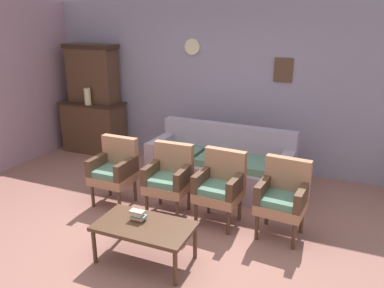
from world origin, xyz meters
The scene contains 12 objects.
ground_plane centered at (0.00, 0.00, 0.00)m, with size 7.68×7.68×0.00m, color #84564C.
wall_back_with_decor centered at (0.00, 2.63, 1.35)m, with size 6.40×0.09×2.70m.
side_cabinet centered at (-2.45, 2.25, 0.47)m, with size 1.16×0.55×0.93m.
cabinet_upper_hutch centered at (-2.45, 2.33, 1.45)m, with size 0.99×0.38×1.03m.
vase_on_cabinet centered at (-2.40, 2.07, 1.08)m, with size 0.12×0.12×0.30m, color tan.
floral_couch centered at (0.26, 1.63, 0.32)m, with size 2.10×0.88×0.90m.
armchair_row_middle centered at (-0.88, 0.60, 0.50)m, with size 0.53×0.50×0.90m.
armchair_by_doorway centered at (-0.09, 0.65, 0.50)m, with size 0.53×0.50×0.90m.
armchair_near_cabinet centered at (0.58, 0.67, 0.50)m, with size 0.55×0.52×0.90m.
armchair_near_couch_end centered at (1.33, 0.67, 0.50)m, with size 0.56×0.53×0.90m.
coffee_table centered at (0.14, -0.39, 0.38)m, with size 1.00×0.56×0.42m.
book_stack_on_table centered at (0.03, -0.34, 0.48)m, with size 0.17×0.11×0.11m.
Camera 1 is at (1.94, -3.36, 2.44)m, focal length 35.96 mm.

